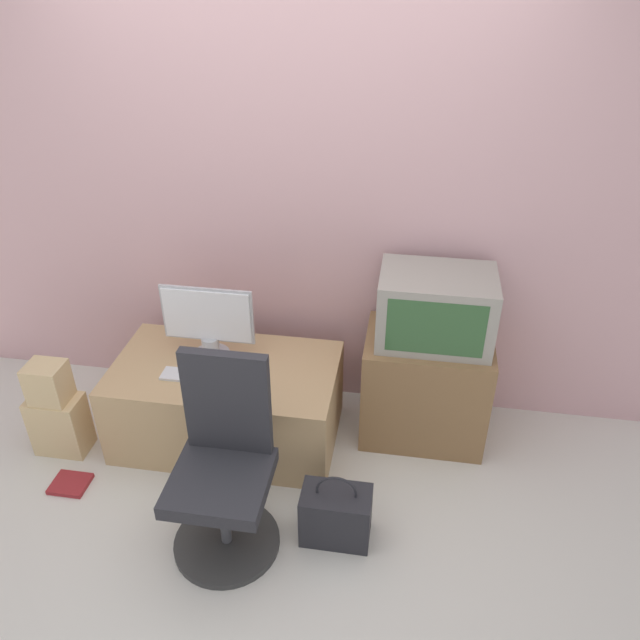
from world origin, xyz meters
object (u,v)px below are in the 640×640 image
keyboard (193,376)px  cardboard_box_lower (60,424)px  mouse (238,379)px  handbag (336,515)px  book (70,484)px  main_monitor (208,323)px  office_chair (224,473)px  crt_tv (436,308)px

keyboard → cardboard_box_lower: keyboard is taller
mouse → cardboard_box_lower: (-0.99, -0.14, -0.32)m
handbag → cardboard_box_lower: bearing=167.3°
mouse → book: mouse is taller
main_monitor → office_chair: size_ratio=0.51×
office_chair → cardboard_box_lower: 1.18m
keyboard → office_chair: bearing=-59.6°
office_chair → cardboard_box_lower: (-1.08, 0.43, -0.23)m
cardboard_box_lower → main_monitor: bearing=23.2°
crt_tv → handbag: size_ratio=1.51×
keyboard → crt_tv: (1.22, 0.34, 0.33)m
handbag → book: (-1.42, 0.09, -0.13)m
handbag → book: handbag is taller
main_monitor → office_chair: 0.87m
mouse → main_monitor: bearing=136.3°
book → office_chair: bearing=-10.0°
crt_tv → office_chair: size_ratio=0.61×
crt_tv → main_monitor: bearing=-173.2°
office_chair → main_monitor: bearing=110.8°
crt_tv → office_chair: crt_tv is taller
keyboard → cardboard_box_lower: bearing=-169.8°
cardboard_box_lower → crt_tv: bearing=13.6°
handbag → crt_tv: bearing=64.6°
cardboard_box_lower → handbag: bearing=-12.7°
keyboard → handbag: bearing=-30.7°
crt_tv → cardboard_box_lower: bearing=-166.4°
keyboard → cardboard_box_lower: size_ratio=0.96×
mouse → office_chair: (0.09, -0.57, -0.09)m
main_monitor → keyboard: 0.29m
mouse → book: size_ratio=0.29×
keyboard → book: (-0.59, -0.40, -0.48)m
office_chair → book: bearing=170.0°
main_monitor → crt_tv: bearing=6.8°
keyboard → crt_tv: bearing=15.6°
cardboard_box_lower → book: 0.35m
keyboard → main_monitor: bearing=79.3°
keyboard → office_chair: office_chair is taller
crt_tv → keyboard: bearing=-164.4°
mouse → crt_tv: size_ratio=0.09×
office_chair → handbag: office_chair is taller
handbag → book: size_ratio=2.07×
keyboard → crt_tv: size_ratio=0.57×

